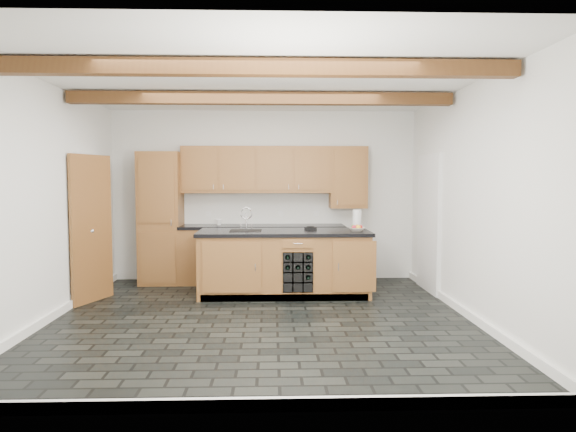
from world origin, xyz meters
name	(u,v)px	position (x,y,z in m)	size (l,w,h in m)	color
ground	(262,318)	(0.00, 0.00, 0.00)	(5.00, 5.00, 0.00)	black
room_shell	(255,190)	(-0.09, 0.53, 1.53)	(5.01, 5.00, 5.00)	white
back_cabinetry	(241,222)	(-0.38, 2.24, 0.98)	(3.65, 0.62, 2.20)	#955F2F
island	(284,263)	(0.31, 1.28, 0.47)	(2.48, 0.96, 0.93)	#955F2F
faucet	(246,228)	(-0.25, 1.33, 0.96)	(0.45, 0.40, 0.34)	black
kitchen_scale	(311,228)	(0.69, 1.42, 0.95)	(0.19, 0.13, 0.05)	black
fruit_bowl	(357,229)	(1.33, 1.16, 0.96)	(0.23, 0.23, 0.06)	beige
fruit_cluster	(357,227)	(1.33, 1.16, 0.99)	(0.16, 0.17, 0.07)	#AE171B
paper_towel	(357,219)	(1.40, 1.56, 1.07)	(0.13, 0.13, 0.29)	white
mug	(219,222)	(-0.73, 2.23, 0.98)	(0.11, 0.11, 0.10)	white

